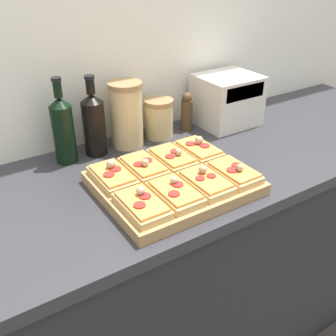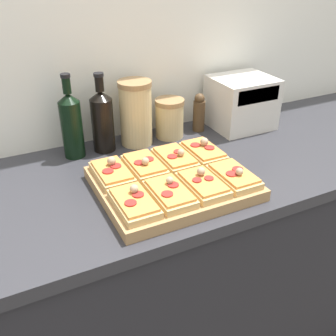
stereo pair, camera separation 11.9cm
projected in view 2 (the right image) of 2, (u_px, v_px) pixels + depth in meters
name	position (u px, v px, depth m)	size (l,w,h in m)	color
wall_back	(94.00, 46.00, 1.36)	(6.00, 0.06, 2.50)	silver
kitchen_counter	(142.00, 281.00, 1.47)	(2.63, 0.67, 0.91)	#232328
cutting_board	(172.00, 183.00, 1.18)	(0.44, 0.37, 0.04)	#A37A4C
pizza_slice_back_left	(112.00, 172.00, 1.18)	(0.10, 0.17, 0.05)	tan
pizza_slice_back_midleft	(144.00, 165.00, 1.22)	(0.10, 0.17, 0.05)	tan
pizza_slice_back_midright	(175.00, 158.00, 1.26)	(0.10, 0.17, 0.05)	tan
pizza_slice_back_right	(203.00, 151.00, 1.30)	(0.10, 0.17, 0.06)	tan
pizza_slice_front_left	(134.00, 202.00, 1.04)	(0.10, 0.17, 0.05)	tan
pizza_slice_front_midleft	(170.00, 193.00, 1.08)	(0.10, 0.17, 0.05)	tan
pizza_slice_front_midright	(203.00, 184.00, 1.12)	(0.10, 0.17, 0.05)	tan
pizza_slice_front_right	(234.00, 176.00, 1.16)	(0.10, 0.17, 0.05)	tan
olive_oil_bottle	(71.00, 124.00, 1.32)	(0.07, 0.07, 0.29)	black
wine_bottle	(102.00, 120.00, 1.36)	(0.08, 0.08, 0.28)	black
grain_jar_tall	(136.00, 113.00, 1.41)	(0.12, 0.12, 0.24)	tan
grain_jar_short	(170.00, 118.00, 1.48)	(0.11, 0.11, 0.15)	tan
pepper_mill	(199.00, 113.00, 1.53)	(0.05, 0.05, 0.15)	#47331E
toaster_oven	(241.00, 102.00, 1.56)	(0.26, 0.21, 0.20)	beige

